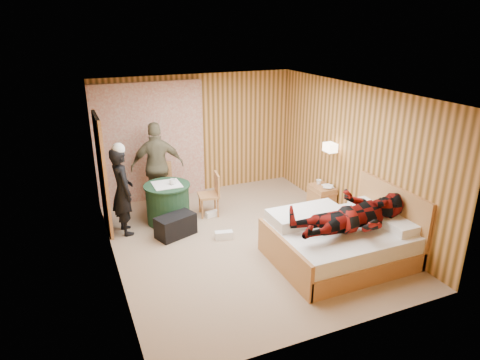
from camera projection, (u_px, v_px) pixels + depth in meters
name	position (u px, v px, depth m)	size (l,w,h in m)	color
floor	(244.00, 240.00, 7.24)	(4.20, 5.00, 0.01)	tan
ceiling	(245.00, 92.00, 6.37)	(4.20, 5.00, 0.01)	silver
wall_back	(197.00, 135.00, 8.96)	(4.20, 0.02, 2.50)	tan
wall_left	(109.00, 190.00, 6.03)	(0.02, 5.00, 2.50)	tan
wall_right	(353.00, 156.00, 7.57)	(0.02, 5.00, 2.50)	tan
curtain	(150.00, 143.00, 8.55)	(2.20, 0.08, 2.40)	beige
doorway	(102.00, 174.00, 7.33)	(0.06, 0.90, 2.05)	black
wall_lamp	(330.00, 147.00, 7.88)	(0.26, 0.24, 0.16)	gold
bed	(340.00, 241.00, 6.59)	(2.00, 1.57, 1.08)	tan
nightstand	(321.00, 198.00, 8.32)	(0.38, 0.51, 0.50)	tan
round_table	(168.00, 203.00, 7.80)	(0.83, 0.83, 0.74)	#1D3F2A
chair_far	(161.00, 182.00, 8.32)	(0.55, 0.55, 0.93)	tan
chair_near	(212.00, 191.00, 8.05)	(0.43, 0.43, 0.83)	tan
duffel_bag	(176.00, 226.00, 7.34)	(0.67, 0.36, 0.38)	black
sneaker_left	(212.00, 214.00, 8.11)	(0.24, 0.10, 0.11)	white
sneaker_right	(224.00, 235.00, 7.27)	(0.30, 0.12, 0.13)	white
woman_standing	(122.00, 191.00, 7.26)	(0.56, 0.37, 1.54)	black
man_at_table	(158.00, 166.00, 8.23)	(1.01, 0.42, 1.72)	#6D6548
man_on_bed	(355.00, 207.00, 6.17)	(1.77, 0.67, 0.86)	maroon
book_lower	(324.00, 187.00, 8.19)	(0.17, 0.22, 0.02)	white
book_upper	(324.00, 186.00, 8.18)	(0.16, 0.22, 0.02)	white
cup_nightstand	(319.00, 182.00, 8.33)	(0.10, 0.10, 0.09)	white
cup_table	(173.00, 182.00, 7.65)	(0.12, 0.12, 0.10)	white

